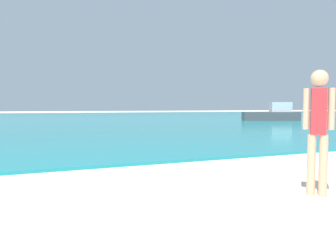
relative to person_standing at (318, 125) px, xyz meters
name	(u,v)px	position (x,y,z in m)	size (l,w,h in m)	color
water	(60,118)	(-1.00, 32.93, -0.90)	(160.00, 60.00, 0.06)	teal
person_standing	(318,125)	(0.00, 0.00, 0.00)	(0.30, 0.28, 1.64)	#DDAD84
boat_near	(273,114)	(14.54, 17.85, -0.35)	(4.62, 3.18, 1.51)	#4C4C51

